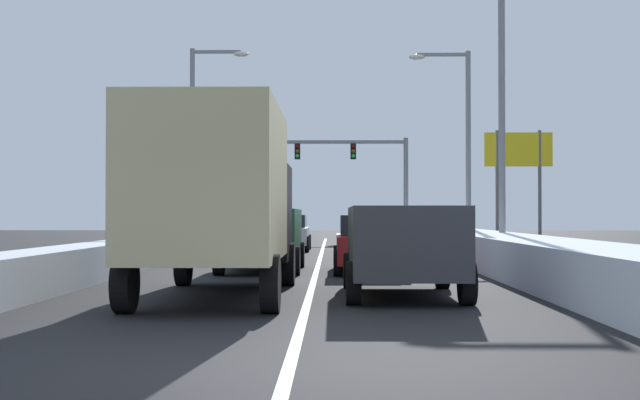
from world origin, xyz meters
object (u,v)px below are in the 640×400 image
Objects in this scene: sedan_tan_right_lane_third at (376,238)px; street_lamp_right_mid at (460,132)px; suv_green_center_lane_second at (262,233)px; roadside_sign_right at (518,162)px; street_lamp_right_near at (492,99)px; sedan_silver_center_lane_fourth at (286,233)px; sedan_red_right_lane_second at (371,243)px; suv_charcoal_right_lane_nearest at (402,242)px; sedan_gray_center_lane_third at (265,236)px; traffic_light_gantry at (368,166)px; box_truck_center_lane_nearest at (218,194)px; street_lamp_left_mid at (200,130)px; sedan_white_right_lane_fourth at (370,234)px.

sedan_tan_right_lane_third is 0.53× the size of street_lamp_right_mid.
suv_green_center_lane_second is 21.18m from roadside_sign_right.
sedan_silver_center_lane_fourth is at bearing 130.70° from street_lamp_right_near.
street_lamp_right_mid is at bearing 5.71° from sedan_silver_center_lane_fourth.
roadside_sign_right reaches higher than sedan_red_right_lane_second.
sedan_red_right_lane_second is 20.33m from roadside_sign_right.
suv_charcoal_right_lane_nearest is 13.79m from street_lamp_right_near.
sedan_tan_right_lane_third is at bearing -120.04° from roadside_sign_right.
sedan_red_right_lane_second is 0.53× the size of street_lamp_right_mid.
sedan_gray_center_lane_third is at bearing 165.85° from street_lamp_right_near.
suv_charcoal_right_lane_nearest is 0.55× the size of street_lamp_right_near.
street_lamp_right_near is (7.59, -1.91, 4.55)m from sedan_gray_center_lane_third.
traffic_light_gantry is (1.11, 30.59, 3.73)m from sedan_red_right_lane_second.
roadside_sign_right is (7.32, 12.66, 3.25)m from sedan_tan_right_lane_third.
sedan_tan_right_lane_third is 13.77m from box_truck_center_lane_nearest.
sedan_tan_right_lane_third is at bearing -91.60° from traffic_light_gantry.
box_truck_center_lane_nearest is (-3.39, -0.57, 0.88)m from suv_charcoal_right_lane_nearest.
sedan_red_right_lane_second is 0.82× the size of roadside_sign_right.
street_lamp_left_mid reaches higher than roadside_sign_right.
street_lamp_right_near is (7.30, 13.08, 3.42)m from box_truck_center_lane_nearest.
street_lamp_left_mid is (-7.03, 16.54, 4.58)m from sedan_red_right_lane_second.
sedan_silver_center_lane_fourth is 12.07m from roadside_sign_right.
traffic_light_gantry is at bearing 59.93° from street_lamp_left_mid.
suv_charcoal_right_lane_nearest is 1.00× the size of suv_green_center_lane_second.
sedan_gray_center_lane_third is at bearing -101.07° from traffic_light_gantry.
sedan_tan_right_lane_third is at bearing -24.33° from sedan_gray_center_lane_third.
suv_green_center_lane_second reaches higher than sedan_white_right_lane_fourth.
street_lamp_right_mid is 0.95× the size of street_lamp_left_mid.
suv_green_center_lane_second is 17.15m from street_lamp_left_mid.
suv_green_center_lane_second is 0.65× the size of traffic_light_gantry.
box_truck_center_lane_nearest is 1.60× the size of sedan_gray_center_lane_third.
box_truck_center_lane_nearest is 28.19m from roadside_sign_right.
roadside_sign_right is (11.14, 10.94, 3.25)m from sedan_gray_center_lane_third.
roadside_sign_right is at bearing 44.49° from sedan_gray_center_lane_third.
roadside_sign_right is (6.63, -12.08, -0.48)m from traffic_light_gantry.
box_truck_center_lane_nearest reaches higher than suv_charcoal_right_lane_nearest.
sedan_white_right_lane_fourth is 0.50× the size of street_lamp_left_mid.
box_truck_center_lane_nearest is 0.84× the size of street_lamp_right_mid.
suv_green_center_lane_second is at bearing -89.80° from sedan_silver_center_lane_fourth.
sedan_gray_center_lane_third is 11.48m from street_lamp_right_mid.
suv_charcoal_right_lane_nearest is at bearing -87.64° from sedan_red_right_lane_second.
suv_charcoal_right_lane_nearest is at bearing -106.39° from roadside_sign_right.
sedan_silver_center_lane_fourth is at bearing -103.80° from traffic_light_gantry.
sedan_silver_center_lane_fourth is at bearing 145.29° from sedan_white_right_lane_fourth.
street_lamp_right_near is (4.19, 5.66, 4.55)m from sedan_red_right_lane_second.
street_lamp_left_mid is (-3.63, 8.96, 4.58)m from sedan_gray_center_lane_third.
street_lamp_left_mid is at bearing 171.07° from street_lamp_right_mid.
suv_charcoal_right_lane_nearest is 26.60m from roadside_sign_right.
sedan_red_right_lane_second is 0.92× the size of suv_green_center_lane_second.
sedan_red_right_lane_second is 5.86m from sedan_tan_right_lane_third.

